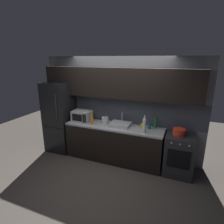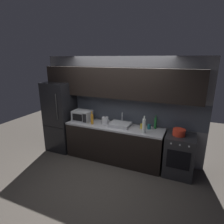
% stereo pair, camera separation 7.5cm
% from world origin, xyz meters
% --- Properties ---
extents(ground_plane, '(10.00, 10.00, 0.00)m').
position_xyz_m(ground_plane, '(0.00, 0.00, 0.00)').
color(ground_plane, '#3D3833').
extents(back_wall, '(4.10, 0.44, 2.50)m').
position_xyz_m(back_wall, '(0.00, 1.20, 1.55)').
color(back_wall, slate).
rests_on(back_wall, ground).
extents(counter_run, '(2.36, 0.60, 0.90)m').
position_xyz_m(counter_run, '(0.00, 0.90, 0.45)').
color(counter_run, black).
rests_on(counter_run, ground).
extents(refrigerator, '(0.68, 0.69, 1.86)m').
position_xyz_m(refrigerator, '(-1.56, 0.90, 0.93)').
color(refrigerator, black).
rests_on(refrigerator, ground).
extents(oven_range, '(0.60, 0.62, 0.90)m').
position_xyz_m(oven_range, '(1.52, 0.90, 0.45)').
color(oven_range, '#232326').
rests_on(oven_range, ground).
extents(microwave, '(0.46, 0.35, 0.27)m').
position_xyz_m(microwave, '(-0.88, 0.92, 1.04)').
color(microwave, '#A8AAAF').
rests_on(microwave, counter_run).
extents(sink_basin, '(0.48, 0.38, 0.30)m').
position_xyz_m(sink_basin, '(0.15, 0.93, 0.94)').
color(sink_basin, '#ADAFB5').
rests_on(sink_basin, counter_run).
extents(kettle, '(0.19, 0.16, 0.20)m').
position_xyz_m(kettle, '(-0.23, 0.92, 0.99)').
color(kettle, '#B7BABF').
rests_on(kettle, counter_run).
extents(wine_bottle_amber, '(0.07, 0.07, 0.32)m').
position_xyz_m(wine_bottle_amber, '(-0.53, 0.79, 1.03)').
color(wine_bottle_amber, '#B27019').
rests_on(wine_bottle_amber, counter_run).
extents(wine_bottle_green, '(0.06, 0.06, 0.31)m').
position_xyz_m(wine_bottle_green, '(0.94, 1.12, 1.03)').
color(wine_bottle_green, '#1E6B2D').
rests_on(wine_bottle_green, counter_run).
extents(wine_bottle_clear, '(0.08, 0.08, 0.39)m').
position_xyz_m(wine_bottle_clear, '(0.76, 0.74, 1.06)').
color(wine_bottle_clear, silver).
rests_on(wine_bottle_clear, counter_run).
extents(mug_teal, '(0.07, 0.07, 0.11)m').
position_xyz_m(mug_teal, '(0.82, 1.01, 0.95)').
color(mug_teal, '#19666B').
rests_on(mug_teal, counter_run).
extents(mug_yellow, '(0.07, 0.07, 0.11)m').
position_xyz_m(mug_yellow, '(0.66, 0.99, 0.95)').
color(mug_yellow, gold).
rests_on(mug_yellow, counter_run).
extents(cooking_pot, '(0.26, 0.26, 0.14)m').
position_xyz_m(cooking_pot, '(1.47, 0.90, 0.97)').
color(cooking_pot, red).
rests_on(cooking_pot, oven_range).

